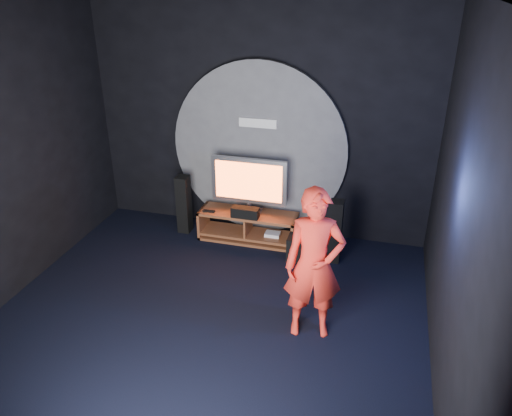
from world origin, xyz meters
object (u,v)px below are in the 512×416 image
(subwoofer, at_px, (300,248))
(player, at_px, (314,265))
(tv, at_px, (249,183))
(tower_speaker_left, at_px, (184,204))
(media_console, at_px, (248,228))
(tower_speaker_right, at_px, (335,231))

(subwoofer, height_order, player, player)
(subwoofer, bearing_deg, tv, 154.58)
(tv, distance_m, subwoofer, 1.19)
(tower_speaker_left, xyz_separation_m, subwoofer, (1.87, -0.35, -0.28))
(tower_speaker_left, bearing_deg, subwoofer, -10.68)
(tower_speaker_left, relative_size, player, 0.52)
(tv, distance_m, tower_speaker_left, 1.12)
(media_console, distance_m, tower_speaker_right, 1.36)
(tower_speaker_right, xyz_separation_m, player, (-0.06, -1.58, 0.42))
(media_console, xyz_separation_m, tower_speaker_right, (1.31, -0.25, 0.26))
(tower_speaker_left, distance_m, player, 2.96)
(player, bearing_deg, tower_speaker_right, 75.05)
(media_console, relative_size, tower_speaker_right, 1.60)
(media_console, height_order, tv, tv)
(tv, bearing_deg, media_console, -84.18)
(tv, distance_m, player, 2.27)
(media_console, xyz_separation_m, player, (1.25, -1.82, 0.68))
(media_console, relative_size, player, 0.84)
(media_console, xyz_separation_m, tower_speaker_left, (-1.03, 0.02, 0.26))
(tv, bearing_deg, tower_speaker_right, -13.48)
(tv, bearing_deg, subwoofer, -25.42)
(media_console, bearing_deg, tower_speaker_left, 179.10)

